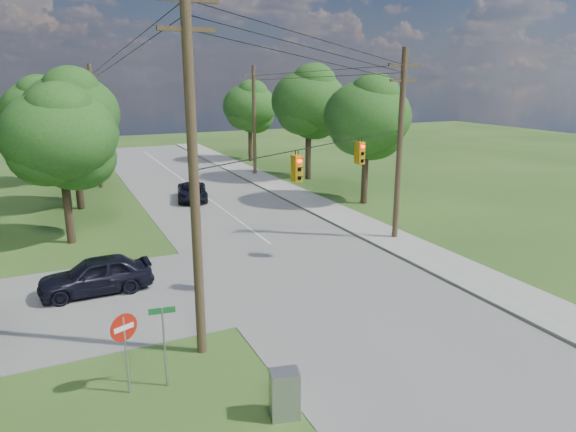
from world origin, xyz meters
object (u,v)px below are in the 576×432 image
control_cabinet (285,394)px  pole_sw (193,170)px  do_not_enter_sign (125,336)px  pole_ne (400,143)px  car_main_north (192,192)px  car_cross_dark (96,275)px  pole_north_e (254,120)px  pole_north_w (95,126)px

control_cabinet → pole_sw: bearing=117.7°
do_not_enter_sign → pole_sw: bearing=5.6°
pole_ne → do_not_enter_sign: (-16.09, -9.01, -3.63)m
car_main_north → car_cross_dark: bearing=-105.6°
car_cross_dark → do_not_enter_sign: size_ratio=1.84×
pole_north_e → do_not_enter_sign: bearing=-117.4°
pole_sw → pole_north_w: size_ratio=1.20×
pole_sw → do_not_enter_sign: size_ratio=4.74×
pole_north_e → car_cross_dark: pole_north_e is taller
pole_north_e → pole_north_w: bearing=180.0°
pole_north_w → do_not_enter_sign: (-2.19, -31.01, -3.30)m
pole_ne → do_not_enter_sign: pole_ne is taller
do_not_enter_sign → control_cabinet: bearing=-61.4°
control_cabinet → do_not_enter_sign: size_ratio=0.55×
car_cross_dark → control_cabinet: 11.63m
pole_ne → pole_north_w: 26.03m
pole_north_e → car_cross_dark: 28.45m
pole_sw → pole_north_e: bearing=65.5°
pole_sw → pole_north_w: pole_sw is taller
pole_ne → car_main_north: (-8.12, 14.14, -4.80)m
car_cross_dark → car_main_north: 17.15m
car_main_north → control_cabinet: 26.42m
car_main_north → pole_sw: bearing=-91.2°
pole_north_w → car_main_north: bearing=-53.6°
car_cross_dark → pole_north_e: bearing=143.5°
pole_sw → car_cross_dark: pole_sw is taller
car_main_north → pole_ne: bearing=-47.4°
car_main_north → pole_north_e: bearing=56.8°
pole_sw → do_not_enter_sign: bearing=-151.4°
pole_north_e → control_cabinet: (-12.40, -33.93, -4.43)m
car_cross_dark → control_cabinet: bearing=18.1°
car_cross_dark → do_not_enter_sign: 8.12m
pole_north_e → do_not_enter_sign: (-16.09, -31.01, -3.30)m
pole_ne → pole_north_e: bearing=90.0°
control_cabinet → car_cross_dark: bearing=122.7°
pole_ne → car_main_north: 17.00m
car_cross_dark → control_cabinet: car_cross_dark is taller
control_cabinet → do_not_enter_sign: (-3.69, 2.92, 1.14)m
car_cross_dark → do_not_enter_sign: do_not_enter_sign is taller
pole_north_w → pole_north_e: bearing=0.0°
pole_north_e → control_cabinet: 36.40m
pole_sw → pole_ne: 15.51m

